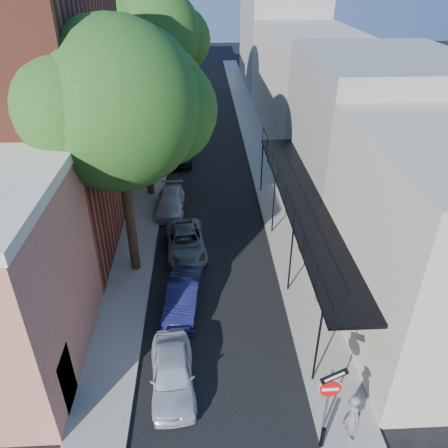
{
  "coord_description": "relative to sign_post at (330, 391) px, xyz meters",
  "views": [
    {
      "loc": [
        -0.39,
        -7.34,
        12.87
      ],
      "look_at": [
        0.46,
        9.41,
        2.8
      ],
      "focal_mm": 35.0,
      "sensor_mm": 36.0,
      "label": 1
    }
  ],
  "objects": [
    {
      "name": "bollard",
      "position": [
        -0.16,
        -0.47,
        -1.52
      ],
      "size": [
        0.14,
        0.14,
        0.8
      ],
      "primitive_type": "cylinder",
      "color": "black",
      "rests_on": "sidewalk_right"
    },
    {
      "name": "parked_car_c",
      "position": [
        -4.56,
        10.44,
        -1.45
      ],
      "size": [
        2.35,
        4.38,
        1.17
      ],
      "primitive_type": "imported",
      "rotation": [
        0.0,
        0.0,
        0.1
      ],
      "color": "slate",
      "rests_on": "ground"
    },
    {
      "name": "parked_car_e",
      "position": [
        -5.15,
        22.32,
        -1.35
      ],
      "size": [
        1.73,
        4.09,
        1.38
      ],
      "primitive_type": "imported",
      "rotation": [
        0.0,
        0.0,
        -0.02
      ],
      "color": "black",
      "rests_on": "ground"
    },
    {
      "name": "parked_car_a",
      "position": [
        -4.82,
        2.09,
        -1.4
      ],
      "size": [
        1.83,
        3.85,
        1.27
      ],
      "primitive_type": "imported",
      "rotation": [
        0.0,
        0.0,
        0.09
      ],
      "color": "silver",
      "rests_on": "ground"
    },
    {
      "name": "oak_near",
      "position": [
        -6.53,
        9.29,
        5.84
      ],
      "size": [
        7.48,
        6.8,
        11.42
      ],
      "color": "#372416",
      "rests_on": "ground"
    },
    {
      "name": "parked_car_b",
      "position": [
        -4.56,
        6.15,
        -1.41
      ],
      "size": [
        1.73,
        3.9,
        1.25
      ],
      "primitive_type": "imported",
      "rotation": [
        0.0,
        0.0,
        -0.11
      ],
      "color": "#12143A",
      "rests_on": "ground"
    },
    {
      "name": "buildings_right",
      "position": [
        5.83,
        28.51,
        2.39
      ],
      "size": [
        9.8,
        55.0,
        10.0
      ],
      "color": "#B9AE99",
      "rests_on": "ground"
    },
    {
      "name": "oak_mid",
      "position": [
        -6.58,
        17.26,
        5.02
      ],
      "size": [
        6.6,
        6.0,
        10.2
      ],
      "color": "#372416",
      "rests_on": "ground"
    },
    {
      "name": "buildings_left",
      "position": [
        -12.46,
        27.79,
        2.9
      ],
      "size": [
        10.1,
        59.1,
        12.0
      ],
      "color": "tan",
      "rests_on": "ground"
    },
    {
      "name": "road_surface",
      "position": [
        -3.16,
        29.03,
        -2.03
      ],
      "size": [
        6.0,
        64.0,
        0.01
      ],
      "primitive_type": "cube",
      "color": "black",
      "rests_on": "ground"
    },
    {
      "name": "sidewalk_right",
      "position": [
        0.84,
        29.03,
        -1.98
      ],
      "size": [
        2.0,
        64.0,
        0.12
      ],
      "primitive_type": "cube",
      "color": "gray",
      "rests_on": "ground"
    },
    {
      "name": "oak_far",
      "position": [
        -6.51,
        26.3,
        6.22
      ],
      "size": [
        7.7,
        7.0,
        11.9
      ],
      "color": "#372416",
      "rests_on": "ground"
    },
    {
      "name": "sign_post",
      "position": [
        0.0,
        0.0,
        0.0
      ],
      "size": [
        0.89,
        0.17,
        2.99
      ],
      "color": "#595B60",
      "rests_on": "ground"
    },
    {
      "name": "sidewalk_left",
      "position": [
        -7.16,
        29.03,
        -1.98
      ],
      "size": [
        2.0,
        64.0,
        0.12
      ],
      "primitive_type": "cube",
      "color": "gray",
      "rests_on": "ground"
    },
    {
      "name": "parked_car_d",
      "position": [
        -5.57,
        14.87,
        -1.46
      ],
      "size": [
        1.63,
        3.96,
        1.15
      ],
      "primitive_type": "imported",
      "rotation": [
        0.0,
        0.0,
        -0.01
      ],
      "color": "#B9B9BD",
      "rests_on": "ground"
    },
    {
      "name": "pedestrian",
      "position": [
        0.77,
        -0.18,
        -0.99
      ],
      "size": [
        0.54,
        0.73,
        1.85
      ],
      "primitive_type": "imported",
      "rotation": [
        0.0,
        0.0,
        1.73
      ],
      "color": "slate",
      "rests_on": "sidewalk_right"
    }
  ]
}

